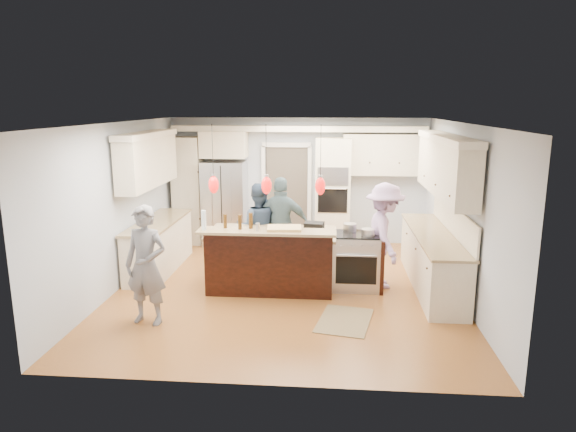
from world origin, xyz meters
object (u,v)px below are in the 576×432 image
object	(u,v)px
person_far_left	(258,228)
person_bar_end	(146,265)
refrigerator	(225,203)
island_range	(357,261)
kitchen_island	(272,259)

from	to	relation	value
person_far_left	person_bar_end	bearing A→B (deg)	58.97
refrigerator	island_range	size ratio (longest dim) A/B	1.96
refrigerator	person_far_left	world-z (taller)	refrigerator
island_range	person_far_left	world-z (taller)	person_far_left
kitchen_island	person_far_left	distance (m)	0.91
person_bar_end	refrigerator	bearing A→B (deg)	97.24
refrigerator	kitchen_island	world-z (taller)	refrigerator
kitchen_island	person_far_left	size ratio (longest dim) A/B	1.29
kitchen_island	person_bar_end	size ratio (longest dim) A/B	1.26
kitchen_island	island_range	distance (m)	1.41
kitchen_island	person_far_left	world-z (taller)	person_far_left
person_far_left	island_range	bearing A→B (deg)	154.37
island_range	person_far_left	size ratio (longest dim) A/B	0.57
refrigerator	person_bar_end	distance (m)	4.14
kitchen_island	island_range	xyz separation A→B (m)	(1.41, 0.08, -0.03)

